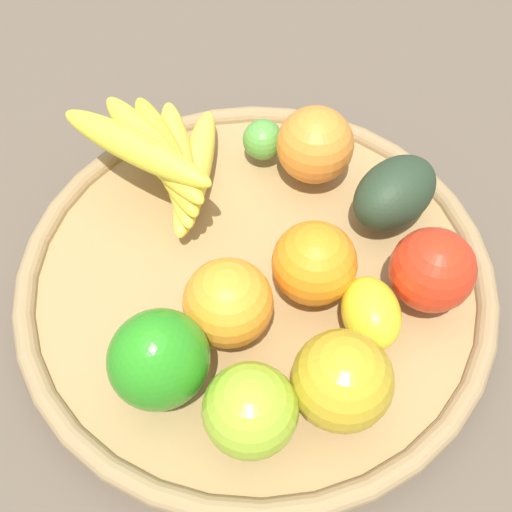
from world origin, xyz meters
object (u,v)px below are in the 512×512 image
object	(u,v)px
banana_bunch	(166,156)
apple_2	(342,381)
lemon_0	(371,313)
bell_pepper	(159,360)
orange_0	(229,303)
avocado	(395,193)
apple_0	(250,410)
orange_2	(314,263)
apple_1	(432,270)
lime_0	(263,140)
orange_1	(315,145)

from	to	relation	value
banana_bunch	apple_2	distance (m)	0.27
lemon_0	banana_bunch	bearing A→B (deg)	-110.17
bell_pepper	orange_0	bearing A→B (deg)	17.55
apple_2	bell_pepper	distance (m)	0.14
avocado	apple_0	size ratio (longest dim) A/B	1.27
lemon_0	bell_pepper	size ratio (longest dim) A/B	0.72
avocado	orange_2	size ratio (longest dim) A/B	1.25
avocado	apple_1	bearing A→B (deg)	33.68
orange_0	apple_2	distance (m)	0.11
apple_1	bell_pepper	distance (m)	0.24
lemon_0	orange_0	bearing A→B (deg)	-69.53
lime_0	lemon_0	xyz separation A→B (m)	(0.16, 0.16, 0.00)
bell_pepper	lime_0	bearing A→B (deg)	43.37
orange_2	apple_2	distance (m)	0.11
orange_1	bell_pepper	bearing A→B (deg)	-8.19
apple_1	orange_2	bearing A→B (deg)	-72.67
lemon_0	bell_pepper	bearing A→B (deg)	-51.35
orange_1	apple_2	size ratio (longest dim) A/B	0.96
lime_0	lemon_0	bearing A→B (deg)	44.72
avocado	lime_0	distance (m)	0.15
avocado	bell_pepper	distance (m)	0.27
orange_1	bell_pepper	world-z (taller)	bell_pepper
orange_2	lemon_0	size ratio (longest dim) A/B	1.12
lemon_0	bell_pepper	world-z (taller)	bell_pepper
avocado	apple_1	distance (m)	0.09
apple_2	apple_0	xyz separation A→B (m)	(0.05, -0.06, -0.00)
banana_bunch	orange_1	world-z (taller)	banana_bunch
banana_bunch	orange_2	xyz separation A→B (m)	(0.06, 0.17, -0.01)
lime_0	apple_1	bearing A→B (deg)	61.28
orange_0	apple_2	xyz separation A→B (m)	(0.03, 0.11, 0.00)
bell_pepper	apple_0	distance (m)	0.08
orange_0	orange_2	bearing A→B (deg)	140.16
orange_2	bell_pepper	bearing A→B (deg)	-31.34
avocado	apple_0	xyz separation A→B (m)	(0.25, -0.05, 0.01)
apple_2	lime_0	bearing A→B (deg)	-146.74
banana_bunch	lime_0	world-z (taller)	banana_bunch
apple_1	apple_0	size ratio (longest dim) A/B	1.01
banana_bunch	avocado	bearing A→B (deg)	101.99
banana_bunch	lime_0	size ratio (longest dim) A/B	4.10
orange_0	bell_pepper	distance (m)	0.08
avocado	apple_2	size ratio (longest dim) A/B	1.17
banana_bunch	orange_0	world-z (taller)	banana_bunch
orange_2	apple_1	bearing A→B (deg)	107.33
orange_0	bell_pepper	size ratio (longest dim) A/B	0.82
apple_1	apple_2	size ratio (longest dim) A/B	0.93
lemon_0	apple_0	world-z (taller)	apple_0
orange_1	apple_2	world-z (taller)	apple_2
orange_0	avocado	bearing A→B (deg)	150.27
avocado	apple_1	size ratio (longest dim) A/B	1.25
lemon_0	apple_2	bearing A→B (deg)	-3.39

